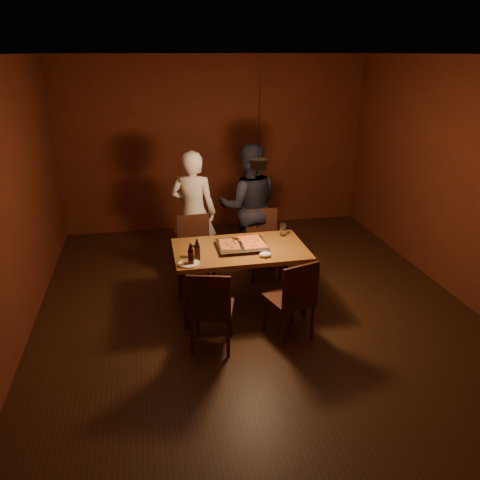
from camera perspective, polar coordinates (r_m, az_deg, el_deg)
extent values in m
plane|color=#34180E|center=(5.53, 2.00, -8.71)|extent=(6.00, 6.00, 0.00)
plane|color=beige|center=(4.76, 2.48, 21.69)|extent=(6.00, 6.00, 0.00)
plane|color=maroon|center=(7.83, -3.06, 11.50)|extent=(5.00, 0.00, 5.00)
plane|color=maroon|center=(2.44, 19.68, -15.23)|extent=(5.00, 0.00, 5.00)
plane|color=maroon|center=(5.02, -26.77, 3.11)|extent=(0.00, 6.00, 6.00)
plane|color=maroon|center=(6.05, 26.03, 6.15)|extent=(0.00, 6.00, 6.00)
cube|color=brown|center=(5.32, 0.00, -1.25)|extent=(1.50, 0.90, 0.05)
cylinder|color=#38190F|center=(5.07, -6.65, -7.36)|extent=(0.06, 0.06, 0.70)
cylinder|color=#38190F|center=(5.33, 7.93, -5.92)|extent=(0.06, 0.06, 0.70)
cylinder|color=#38190F|center=(5.73, -7.34, -3.78)|extent=(0.06, 0.06, 0.70)
cylinder|color=#38190F|center=(5.95, 5.62, -2.67)|extent=(0.06, 0.06, 0.70)
cube|color=#38190F|center=(5.98, -5.32, -1.72)|extent=(0.45, 0.45, 0.04)
cube|color=#38190F|center=(6.06, -5.73, 1.06)|extent=(0.42, 0.06, 0.45)
cube|color=#38190F|center=(6.18, 2.97, -0.83)|extent=(0.43, 0.43, 0.04)
cube|color=#38190F|center=(6.26, 2.64, 1.86)|extent=(0.42, 0.04, 0.45)
cube|color=#38190F|center=(4.74, -3.47, -8.41)|extent=(0.52, 0.52, 0.04)
cube|color=#38190F|center=(4.45, -3.84, -6.98)|extent=(0.41, 0.14, 0.45)
cube|color=#38190F|center=(4.93, 6.00, -7.16)|extent=(0.52, 0.52, 0.04)
cube|color=#38190F|center=(4.69, 7.42, -5.58)|extent=(0.41, 0.15, 0.45)
cube|color=silver|center=(5.31, 0.22, -0.74)|extent=(0.59, 0.50, 0.05)
cube|color=maroon|center=(5.27, -1.33, -0.50)|extent=(0.24, 0.35, 0.02)
cube|color=gold|center=(5.33, 1.49, -0.24)|extent=(0.28, 0.42, 0.02)
cylinder|color=black|center=(4.90, -6.01, -2.20)|extent=(0.06, 0.06, 0.15)
cone|color=black|center=(4.85, -6.06, -0.91)|extent=(0.06, 0.06, 0.09)
cylinder|color=black|center=(5.01, -5.23, -1.62)|extent=(0.06, 0.06, 0.15)
cone|color=black|center=(4.96, -5.27, -0.37)|extent=(0.06, 0.06, 0.09)
cylinder|color=silver|center=(5.10, -5.75, -1.38)|extent=(0.08, 0.08, 0.12)
cylinder|color=silver|center=(5.67, 5.26, 1.26)|extent=(0.07, 0.07, 0.15)
cylinder|color=white|center=(4.94, -6.27, -2.86)|extent=(0.23, 0.23, 0.02)
cube|color=gold|center=(4.94, -6.28, -2.71)|extent=(0.10, 0.08, 0.01)
ellipsoid|color=white|center=(5.08, 3.10, -1.77)|extent=(0.13, 0.10, 0.06)
imported|color=silver|center=(6.29, -5.67, 3.40)|extent=(0.71, 0.58, 1.66)
imported|color=black|center=(6.40, 1.04, 4.13)|extent=(0.89, 0.72, 1.72)
cylinder|color=black|center=(4.88, 2.28, 9.26)|extent=(0.18, 0.18, 0.10)
cylinder|color=black|center=(4.79, 2.38, 15.69)|extent=(0.01, 0.01, 1.00)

